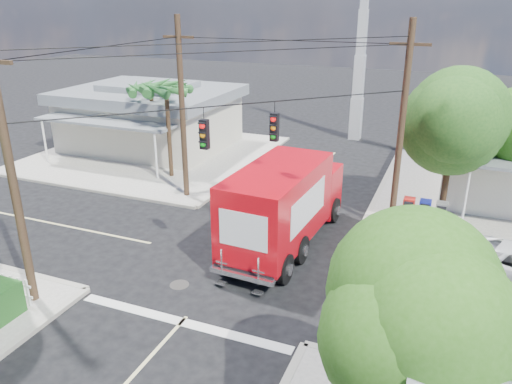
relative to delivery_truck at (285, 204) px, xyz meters
The scene contains 12 objects.
ground 3.02m from the delivery_truck, 120.65° to the right, with size 120.00×120.00×0.00m, color black.
sidewalk_nw 15.07m from the delivery_truck, 143.98° to the left, with size 14.12×14.12×0.14m.
road_markings 4.17m from the delivery_truck, 109.12° to the right, with size 32.00×32.00×0.01m.
building_nw 16.83m from the delivery_truck, 141.86° to the left, with size 10.80×10.20×4.30m.
radio_tower 18.34m from the delivery_truck, 92.33° to the left, with size 0.80×0.80×17.00m.
tree_ne_front 8.14m from the delivery_truck, 38.06° to the left, with size 4.21×4.14×6.66m.
tree_se 11.19m from the delivery_truck, 58.19° to the right, with size 3.67×3.54×5.62m.
palm_nw_front 10.77m from the delivery_truck, 148.15° to the left, with size 3.01×3.08×5.59m.
palm_nw_back 13.08m from the delivery_truck, 147.17° to the left, with size 3.01×3.08×5.19m.
utility_poles 4.03m from the delivery_truck, behind, with size 12.00×10.68×9.00m.
vending_boxes 6.79m from the delivery_truck, 38.04° to the left, with size 1.90×0.50×1.10m.
delivery_truck is the anchor object (origin of this frame).
Camera 1 is at (7.25, -15.77, 9.67)m, focal length 35.00 mm.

